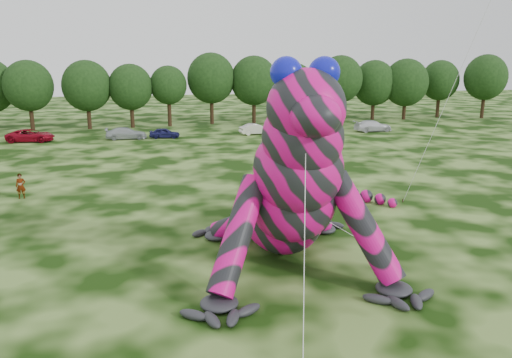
{
  "coord_description": "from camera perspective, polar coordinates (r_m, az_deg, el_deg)",
  "views": [
    {
      "loc": [
        -1.69,
        -16.3,
        9.8
      ],
      "look_at": [
        3.23,
        6.89,
        4.0
      ],
      "focal_mm": 35.0,
      "sensor_mm": 36.0,
      "label": 1
    }
  ],
  "objects": [
    {
      "name": "tree_13",
      "position": [
        79.02,
        9.59,
        10.13
      ],
      "size": [
        6.83,
        6.15,
        10.13
      ],
      "primitive_type": null,
      "color": "black",
      "rests_on": "ground"
    },
    {
      "name": "car_6",
      "position": [
        69.95,
        5.2,
        6.21
      ],
      "size": [
        5.17,
        2.89,
        1.37
      ],
      "primitive_type": "imported",
      "rotation": [
        0.0,
        0.0,
        1.44
      ],
      "color": "#252527",
      "rests_on": "ground"
    },
    {
      "name": "spectator_3",
      "position": [
        54.06,
        7.71,
        4.14
      ],
      "size": [
        0.62,
        1.11,
        1.78
      ],
      "primitive_type": "imported",
      "rotation": [
        0.0,
        0.0,
        4.9
      ],
      "color": "gray",
      "rests_on": "ground"
    },
    {
      "name": "car_5",
      "position": [
        65.15,
        -0.02,
        5.73
      ],
      "size": [
        4.45,
        2.12,
        1.41
      ],
      "primitive_type": "imported",
      "rotation": [
        0.0,
        0.0,
        1.72
      ],
      "color": "silver",
      "rests_on": "ground"
    },
    {
      "name": "car_7",
      "position": [
        69.65,
        13.21,
        5.93
      ],
      "size": [
        5.29,
        2.4,
        1.5
      ],
      "primitive_type": "imported",
      "rotation": [
        0.0,
        0.0,
        1.63
      ],
      "color": "silver",
      "rests_on": "ground"
    },
    {
      "name": "tree_8",
      "position": [
        73.52,
        -14.09,
        9.19
      ],
      "size": [
        6.14,
        5.53,
        8.94
      ],
      "primitive_type": null,
      "color": "black",
      "rests_on": "ground"
    },
    {
      "name": "car_3",
      "position": [
        63.44,
        -14.63,
        5.07
      ],
      "size": [
        4.97,
        2.14,
        1.43
      ],
      "primitive_type": "imported",
      "rotation": [
        0.0,
        0.0,
        1.6
      ],
      "color": "#A5ACAF",
      "rests_on": "ground"
    },
    {
      "name": "tree_7",
      "position": [
        73.76,
        -18.72,
        9.1
      ],
      "size": [
        6.68,
        6.01,
        9.48
      ],
      "primitive_type": null,
      "color": "black",
      "rests_on": "ground"
    },
    {
      "name": "tree_10",
      "position": [
        75.56,
        -5.12,
        10.25
      ],
      "size": [
        7.09,
        6.38,
        10.5
      ],
      "primitive_type": null,
      "color": "black",
      "rests_on": "ground"
    },
    {
      "name": "tree_6",
      "position": [
        74.86,
        -24.47,
        8.67
      ],
      "size": [
        6.52,
        5.86,
        9.49
      ],
      "primitive_type": null,
      "color": "black",
      "rests_on": "ground"
    },
    {
      "name": "ground",
      "position": [
        19.09,
        -5.43,
        -17.21
      ],
      "size": [
        240.0,
        240.0,
        0.0
      ],
      "primitive_type": "plane",
      "color": "#16330A",
      "rests_on": "ground"
    },
    {
      "name": "tree_15",
      "position": [
        84.41,
        16.72,
        9.8
      ],
      "size": [
        7.17,
        6.45,
        9.63
      ],
      "primitive_type": null,
      "color": "black",
      "rests_on": "ground"
    },
    {
      "name": "spectator_0",
      "position": [
        39.14,
        -25.29,
        -0.73
      ],
      "size": [
        0.7,
        0.5,
        1.81
      ],
      "primitive_type": "imported",
      "rotation": [
        0.0,
        0.0,
        0.11
      ],
      "color": "gray",
      "rests_on": "ground"
    },
    {
      "name": "car_2",
      "position": [
        65.25,
        -24.37,
        4.55
      ],
      "size": [
        5.59,
        3.0,
        1.49
      ],
      "primitive_type": "imported",
      "rotation": [
        0.0,
        0.0,
        1.47
      ],
      "color": "maroon",
      "rests_on": "ground"
    },
    {
      "name": "tree_12",
      "position": [
        77.34,
        4.42,
        9.77
      ],
      "size": [
        5.99,
        5.39,
        8.97
      ],
      "primitive_type": null,
      "color": "black",
      "rests_on": "ground"
    },
    {
      "name": "inflatable_gecko",
      "position": [
        25.47,
        2.6,
        2.74
      ],
      "size": [
        17.35,
        20.36,
        9.89
      ],
      "primitive_type": null,
      "rotation": [
        0.0,
        0.0,
        -0.04
      ],
      "color": "#DC0A7E",
      "rests_on": "ground"
    },
    {
      "name": "tree_11",
      "position": [
        76.23,
        -0.24,
        10.17
      ],
      "size": [
        7.01,
        6.31,
        10.07
      ],
      "primitive_type": null,
      "color": "black",
      "rests_on": "ground"
    },
    {
      "name": "tree_9",
      "position": [
        73.9,
        -9.93,
        9.31
      ],
      "size": [
        5.27,
        4.74,
        8.68
      ],
      "primitive_type": null,
      "color": "black",
      "rests_on": "ground"
    },
    {
      "name": "tree_16",
      "position": [
        89.3,
        20.21,
        9.64
      ],
      "size": [
        6.26,
        5.63,
        9.37
      ],
      "primitive_type": null,
      "color": "black",
      "rests_on": "ground"
    },
    {
      "name": "tree_17",
      "position": [
        90.68,
        24.68,
        9.58
      ],
      "size": [
        6.98,
        6.28,
        10.3
      ],
      "primitive_type": null,
      "color": "black",
      "rests_on": "ground"
    },
    {
      "name": "spectator_5",
      "position": [
        35.91,
        2.2,
        -0.73
      ],
      "size": [
        1.56,
        1.24,
        1.65
      ],
      "primitive_type": "imported",
      "rotation": [
        0.0,
        0.0,
        5.71
      ],
      "color": "gray",
      "rests_on": "ground"
    },
    {
      "name": "tree_14",
      "position": [
        83.0,
        13.31,
        9.87
      ],
      "size": [
        6.82,
        6.14,
        9.4
      ],
      "primitive_type": null,
      "color": "black",
      "rests_on": "ground"
    },
    {
      "name": "car_4",
      "position": [
        63.27,
        -10.41,
        5.19
      ],
      "size": [
        3.88,
        1.99,
        1.26
      ],
      "primitive_type": "imported",
      "rotation": [
        0.0,
        0.0,
        1.43
      ],
      "color": "#191A50",
      "rests_on": "ground"
    }
  ]
}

